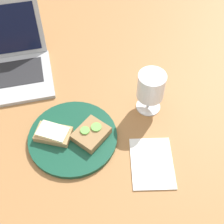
% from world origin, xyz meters
% --- Properties ---
extents(wooden_table, '(1.40, 1.40, 0.03)m').
position_xyz_m(wooden_table, '(0.00, 0.00, 0.01)').
color(wooden_table, '#9E6B3D').
rests_on(wooden_table, ground).
extents(plate, '(0.26, 0.26, 0.01)m').
position_xyz_m(plate, '(-0.04, -0.08, 0.04)').
color(plate, '#144733').
rests_on(plate, wooden_table).
extents(sandwich_with_cucumber, '(0.12, 0.12, 0.03)m').
position_xyz_m(sandwich_with_cucumber, '(0.01, -0.09, 0.06)').
color(sandwich_with_cucumber, '#937047').
rests_on(sandwich_with_cucumber, plate).
extents(sandwich_with_cheese, '(0.12, 0.10, 0.03)m').
position_xyz_m(sandwich_with_cheese, '(-0.09, -0.06, 0.06)').
color(sandwich_with_cheese, '#A88456').
rests_on(sandwich_with_cheese, plate).
extents(wine_glass, '(0.08, 0.08, 0.14)m').
position_xyz_m(wine_glass, '(0.20, -0.01, 0.12)').
color(wine_glass, white).
rests_on(wine_glass, wooden_table).
extents(laptop, '(0.32, 0.28, 0.20)m').
position_xyz_m(laptop, '(-0.23, 0.25, 0.07)').
color(laptop, '#ADAFB5').
rests_on(laptop, wooden_table).
extents(napkin, '(0.14, 0.18, 0.00)m').
position_xyz_m(napkin, '(0.16, -0.21, 0.03)').
color(napkin, white).
rests_on(napkin, wooden_table).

